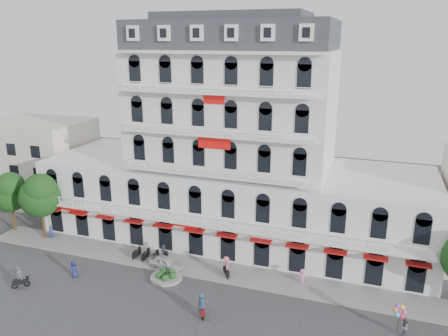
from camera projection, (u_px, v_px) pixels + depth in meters
ground at (167, 319)px, 37.42m from camera, size 120.00×120.00×0.00m
sidewalk at (205, 269)px, 45.54m from camera, size 53.00×4.00×0.16m
main_building at (233, 156)px, 50.85m from camera, size 45.00×15.00×25.80m
flank_building_west at (41, 161)px, 63.31m from camera, size 14.00×10.00×12.00m
traffic_island at (166, 276)px, 43.73m from camera, size 3.20×3.20×1.60m
parked_scooter_row at (150, 260)px, 47.39m from camera, size 4.40×1.80×1.10m
tree_west_outer at (10, 191)px, 53.15m from camera, size 4.50×4.48×7.76m
tree_west_inner at (40, 194)px, 51.01m from camera, size 4.76×4.76×8.25m
parked_car at (166, 263)px, 45.54m from camera, size 4.12×2.23×1.33m
rider_west at (20, 278)px, 41.98m from camera, size 1.35×1.26×2.19m
rider_east at (202, 305)px, 37.59m from camera, size 1.08×1.51×2.24m
rider_center at (226, 266)px, 43.79m from camera, size 1.19×1.50×2.27m
pedestrian_left at (74, 269)px, 43.84m from camera, size 0.93×0.65×1.81m
pedestrian_mid at (164, 252)px, 47.36m from camera, size 1.10×0.88×1.75m
pedestrian_right at (302, 277)px, 42.60m from camera, size 1.08×0.65×1.63m
pedestrian_far at (51, 233)px, 52.11m from camera, size 0.72×0.74×1.70m
balloon_vendor at (402, 321)px, 35.19m from camera, size 1.41×1.32×2.45m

